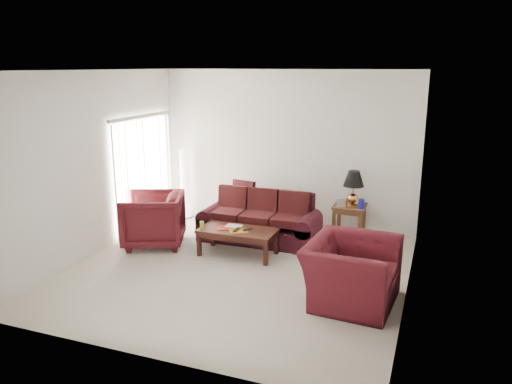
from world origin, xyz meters
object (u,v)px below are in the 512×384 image
Objects in this scene: armchair_left at (153,219)px; coffee_table at (238,242)px; sofa at (259,218)px; floor_lamp at (185,183)px; armchair_right at (351,272)px; end_table at (349,221)px.

armchair_left is 1.58m from coffee_table.
sofa is 1.46× the size of floor_lamp.
armchair_left reaches higher than coffee_table.
armchair_left is (-1.66, -0.83, 0.03)m from sofa.
armchair_right is (1.95, -1.78, -0.02)m from sofa.
armchair_right is at bearing -41.78° from coffee_table.
sofa is 1.86m from armchair_left.
floor_lamp is 4.66m from armchair_right.
armchair_right is at bearing 52.75° from armchair_left.
end_table is at bearing -0.85° from floor_lamp.
floor_lamp is (-1.91, 0.81, 0.29)m from sofa.
end_table is 2.18m from coffee_table.
end_table is 2.59m from armchair_right.
floor_lamp reaches higher than end_table.
armchair_left is 3.74m from armchair_right.
end_table is at bearing 28.86° from coffee_table.
floor_lamp is 1.42× the size of armchair_left.
coffee_table is (-0.10, -0.76, -0.21)m from sofa.
sofa is 2.07× the size of armchair_left.
coffee_table is (-1.57, -1.52, -0.08)m from end_table.
armchair_left is at bearing 79.65° from armchair_right.
floor_lamp is (-3.38, 0.05, 0.42)m from end_table.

